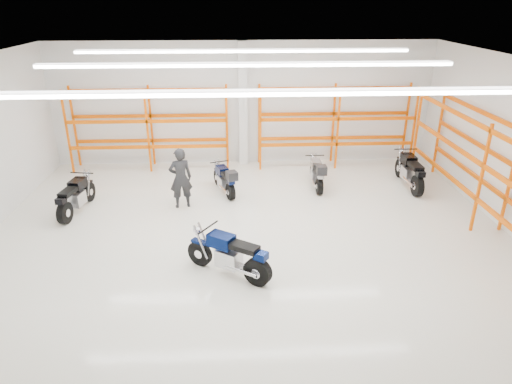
{
  "coord_description": "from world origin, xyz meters",
  "views": [
    {
      "loc": [
        -0.36,
        -10.76,
        5.9
      ],
      "look_at": [
        0.21,
        0.5,
        1.06
      ],
      "focal_mm": 32.0,
      "sensor_mm": 36.0,
      "label": 1
    }
  ],
  "objects_px": {
    "motorcycle_back_b": "(225,180)",
    "standing_man": "(181,178)",
    "motorcycle_main": "(231,256)",
    "motorcycle_back_d": "(410,172)",
    "structural_column": "(243,105)",
    "motorcycle_back_c": "(317,174)",
    "motorcycle_back_a": "(75,198)"
  },
  "relations": [
    {
      "from": "motorcycle_back_c",
      "to": "motorcycle_back_b",
      "type": "bearing_deg",
      "value": -173.55
    },
    {
      "from": "motorcycle_back_a",
      "to": "motorcycle_back_c",
      "type": "bearing_deg",
      "value": 11.8
    },
    {
      "from": "motorcycle_back_c",
      "to": "standing_man",
      "type": "xyz_separation_m",
      "value": [
        -4.34,
        -1.26,
        0.43
      ]
    },
    {
      "from": "motorcycle_main",
      "to": "motorcycle_back_d",
      "type": "bearing_deg",
      "value": 40.06
    },
    {
      "from": "motorcycle_back_b",
      "to": "motorcycle_back_c",
      "type": "xyz_separation_m",
      "value": [
        3.04,
        0.34,
        0.02
      ]
    },
    {
      "from": "motorcycle_main",
      "to": "structural_column",
      "type": "relative_size",
      "value": 0.43
    },
    {
      "from": "motorcycle_back_a",
      "to": "standing_man",
      "type": "relative_size",
      "value": 1.15
    },
    {
      "from": "motorcycle_main",
      "to": "motorcycle_back_b",
      "type": "xyz_separation_m",
      "value": [
        -0.19,
        4.75,
        -0.03
      ]
    },
    {
      "from": "motorcycle_back_c",
      "to": "motorcycle_back_a",
      "type": "bearing_deg",
      "value": -168.2
    },
    {
      "from": "motorcycle_back_a",
      "to": "motorcycle_back_d",
      "type": "relative_size",
      "value": 0.92
    },
    {
      "from": "standing_man",
      "to": "motorcycle_back_c",
      "type": "bearing_deg",
      "value": -177.58
    },
    {
      "from": "motorcycle_back_b",
      "to": "structural_column",
      "type": "bearing_deg",
      "value": 77.35
    },
    {
      "from": "motorcycle_back_b",
      "to": "motorcycle_back_c",
      "type": "relative_size",
      "value": 0.94
    },
    {
      "from": "motorcycle_main",
      "to": "structural_column",
      "type": "height_order",
      "value": "structural_column"
    },
    {
      "from": "motorcycle_back_b",
      "to": "motorcycle_back_d",
      "type": "relative_size",
      "value": 0.81
    },
    {
      "from": "motorcycle_back_b",
      "to": "standing_man",
      "type": "height_order",
      "value": "standing_man"
    },
    {
      "from": "structural_column",
      "to": "motorcycle_back_c",
      "type": "bearing_deg",
      "value": -47.64
    },
    {
      "from": "motorcycle_back_a",
      "to": "motorcycle_back_c",
      "type": "xyz_separation_m",
      "value": [
        7.41,
        1.55,
        -0.0
      ]
    },
    {
      "from": "motorcycle_back_b",
      "to": "motorcycle_back_c",
      "type": "bearing_deg",
      "value": 6.45
    },
    {
      "from": "motorcycle_back_c",
      "to": "motorcycle_back_d",
      "type": "distance_m",
      "value": 3.1
    },
    {
      "from": "motorcycle_back_d",
      "to": "structural_column",
      "type": "relative_size",
      "value": 0.52
    },
    {
      "from": "motorcycle_back_d",
      "to": "standing_man",
      "type": "distance_m",
      "value": 7.54
    },
    {
      "from": "motorcycle_main",
      "to": "structural_column",
      "type": "distance_m",
      "value": 7.9
    },
    {
      "from": "motorcycle_back_a",
      "to": "standing_man",
      "type": "height_order",
      "value": "standing_man"
    },
    {
      "from": "structural_column",
      "to": "motorcycle_back_b",
      "type": "bearing_deg",
      "value": -102.65
    },
    {
      "from": "motorcycle_main",
      "to": "motorcycle_back_d",
      "type": "height_order",
      "value": "motorcycle_back_d"
    },
    {
      "from": "motorcycle_back_b",
      "to": "motorcycle_back_d",
      "type": "xyz_separation_m",
      "value": [
        6.13,
        0.25,
        0.06
      ]
    },
    {
      "from": "motorcycle_main",
      "to": "motorcycle_back_a",
      "type": "distance_m",
      "value": 5.78
    },
    {
      "from": "motorcycle_back_a",
      "to": "motorcycle_back_d",
      "type": "xyz_separation_m",
      "value": [
        10.51,
        1.45,
        0.04
      ]
    },
    {
      "from": "motorcycle_main",
      "to": "structural_column",
      "type": "bearing_deg",
      "value": 86.52
    },
    {
      "from": "motorcycle_main",
      "to": "motorcycle_back_a",
      "type": "relative_size",
      "value": 0.91
    },
    {
      "from": "motorcycle_back_c",
      "to": "structural_column",
      "type": "bearing_deg",
      "value": 132.36
    }
  ]
}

